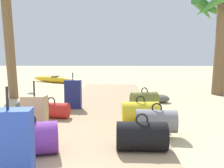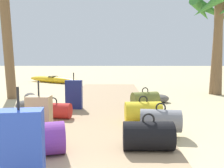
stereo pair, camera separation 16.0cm
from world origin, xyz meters
The scene contains 16 objects.
ground_plane centered at (0.00, 3.73, 0.00)m, with size 60.00×60.00×0.00m, color #CCB789.
boardwalk centered at (0.00, 4.66, 0.04)m, with size 2.15×9.33×0.08m, color tan.
duffel_bag_yellow centered at (0.75, 2.97, 0.27)m, with size 0.67×0.42×0.50m.
duffel_bag_purple centered at (-0.71, 1.44, 0.28)m, with size 0.75×0.57×0.51m.
duffel_bag_black centered at (0.66, 1.64, 0.27)m, with size 0.64×0.37×0.48m.
suitcase_navy centered at (-0.70, 4.18, 0.41)m, with size 0.38×0.18×0.83m.
duffel_bag_olive centered at (0.96, 4.40, 0.26)m, with size 0.70×0.52×0.47m.
suitcase_blue centered at (-0.63, 0.74, 0.44)m, with size 0.45×0.28×0.92m.
duffel_bag_red centered at (-0.96, 3.28, 0.23)m, with size 0.72×0.39×0.41m.
duffel_bag_grey centered at (0.97, 2.43, 0.26)m, with size 0.68×0.43×0.47m.
suitcase_tan centered at (-0.87, 2.10, 0.39)m, with size 0.34×0.24×0.84m.
palm_tree_near_right centered at (3.72, 7.04, 2.55)m, with size 1.94×2.00×3.39m.
kayak centered at (-2.80, 10.67, 0.16)m, with size 3.07×2.19×0.33m.
rock_right_far centered at (1.53, 5.45, 0.11)m, with size 0.41×0.47×0.22m, color #5B5651.
rock_left_near centered at (-2.20, 5.56, 0.12)m, with size 0.33×0.32×0.25m, color slate.
rock_left_mid centered at (-1.88, 4.24, 0.13)m, with size 0.37×0.43×0.26m, color #5B5651.
Camera 1 is at (0.39, -1.42, 1.27)m, focal length 39.56 mm.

